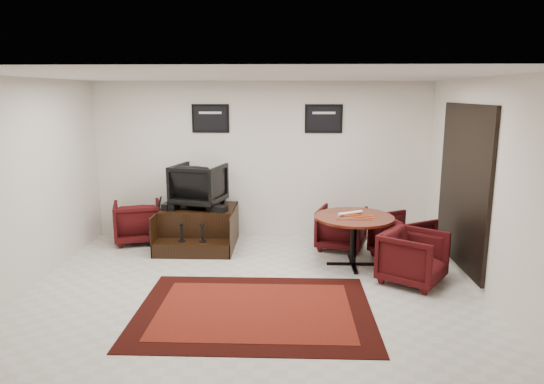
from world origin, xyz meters
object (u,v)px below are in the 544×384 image
Objects in this scene: table_chair_corner at (413,255)px; armchair_side at (137,220)px; meeting_table at (354,222)px; table_chair_back at (342,226)px; shine_chair at (199,183)px; table_chair_window at (402,235)px; shine_podium at (199,228)px.

armchair_side is at bearing 102.73° from table_chair_corner.
meeting_table is 1.53× the size of table_chair_back.
table_chair_window is at bearing -178.63° from shine_chair.
shine_podium is at bearing 15.34° from table_chair_back.
armchair_side is at bearing 163.62° from meeting_table.
table_chair_window reaches higher than shine_podium.
table_chair_window is (3.35, -0.60, 0.09)m from shine_podium.
shine_chair is 2.55m from table_chair_back.
shine_podium is 1.64× the size of armchair_side.
shine_podium is 1.11× the size of meeting_table.
table_chair_back reaches higher than shine_podium.
table_chair_window is at bearing 168.90° from table_chair_back.
table_chair_back is at bearing -2.37° from shine_podium.
table_chair_corner reaches higher than table_chair_back.
shine_chair is at bearing 162.04° from armchair_side.
table_chair_back is (-0.09, 0.82, -0.29)m from meeting_table.
shine_podium is 2.73m from meeting_table.
table_chair_window is (0.90, -0.50, 0.00)m from table_chair_back.
table_chair_back is (2.45, -0.10, 0.09)m from shine_podium.
armchair_side is at bearing 172.33° from shine_podium.
table_chair_window is (0.81, 0.33, -0.29)m from meeting_table.
table_chair_corner is (0.74, -0.67, -0.28)m from meeting_table.
shine_chair reaches higher than meeting_table.
table_chair_corner is at bearing 165.87° from shine_chair.
armchair_side is at bearing 13.68° from table_chair_back.
table_chair_back is 1.71m from table_chair_corner.
table_chair_corner is (-0.07, -1.00, 0.01)m from table_chair_window.
table_chair_back reaches higher than meeting_table.
armchair_side reaches higher than table_chair_back.
shine_chair is 1.07× the size of table_chair_back.
table_chair_back is at bearing 96.42° from meeting_table.
table_chair_corner is (4.39, -1.75, 0.00)m from armchair_side.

